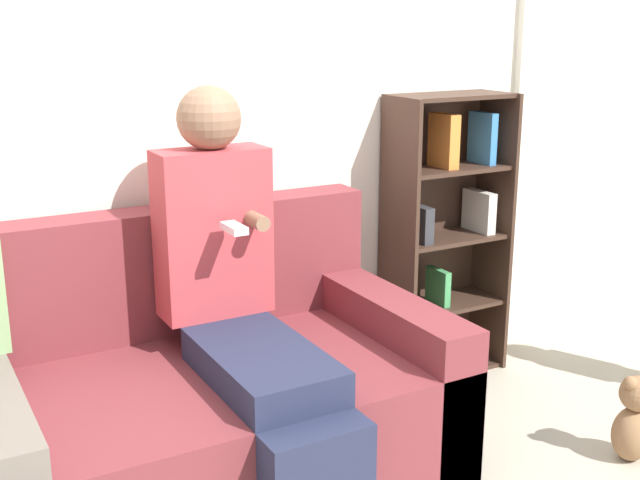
% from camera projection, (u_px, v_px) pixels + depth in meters
% --- Properties ---
extents(back_wall, '(10.00, 0.06, 2.55)m').
position_uv_depth(back_wall, '(146.00, 94.00, 2.86)').
color(back_wall, silver).
rests_on(back_wall, ground_plane).
extents(curtain_panel, '(0.82, 0.04, 2.13)m').
position_uv_depth(curtain_panel, '(578.00, 120.00, 3.88)').
color(curtain_panel, silver).
rests_on(curtain_panel, ground_plane).
extents(couch, '(2.18, 0.94, 0.89)m').
position_uv_depth(couch, '(114.00, 425.00, 2.55)').
color(couch, maroon).
rests_on(couch, ground_plane).
extents(adult_seated, '(0.38, 0.90, 1.33)m').
position_uv_depth(adult_seated, '(242.00, 296.00, 2.59)').
color(adult_seated, '#232842').
rests_on(adult_seated, ground_plane).
extents(bookshelf, '(0.53, 0.27, 1.24)m').
position_uv_depth(bookshelf, '(442.00, 228.00, 3.50)').
color(bookshelf, '#3D281E').
rests_on(bookshelf, ground_plane).
extents(teddy_bear, '(0.17, 0.14, 0.33)m').
position_uv_depth(teddy_bear, '(634.00, 420.00, 2.85)').
color(teddy_bear, '#936B47').
rests_on(teddy_bear, ground_plane).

